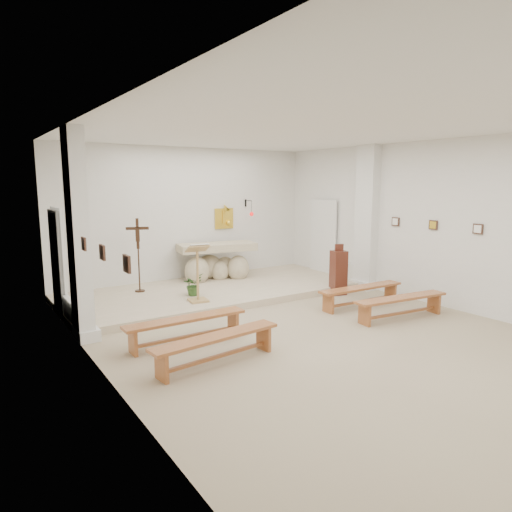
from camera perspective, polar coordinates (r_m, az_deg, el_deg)
ground at (r=8.11m, az=7.19°, el=-9.72°), size 7.00×10.00×0.00m
wall_left at (r=6.06m, az=-18.37°, el=0.45°), size 0.02×10.00×3.50m
wall_right at (r=10.34m, az=22.26°, el=3.70°), size 0.02×10.00×3.50m
wall_back at (r=11.93m, az=-8.50°, el=4.93°), size 7.00×0.02×3.50m
ceiling at (r=7.72m, az=7.73°, el=15.58°), size 7.00×10.00×0.02m
sanctuary_platform at (r=10.87m, az=-4.94°, el=-4.37°), size 6.98×3.00×0.15m
pilaster_left at (r=8.01m, az=-21.34°, el=2.33°), size 0.26×0.55×3.50m
pilaster_right at (r=11.49m, az=13.65°, el=4.61°), size 0.26×0.55×3.50m
gold_wall_relief at (r=12.39m, az=-4.01°, el=4.70°), size 0.55×0.04×0.55m
sanctuary_lamp at (r=12.53m, az=-0.65°, el=5.50°), size 0.11×0.36×0.44m
station_frame_left_front at (r=5.31m, az=-15.85°, el=-0.94°), size 0.03×0.20×0.20m
station_frame_left_mid at (r=6.26m, az=-18.66°, el=0.43°), size 0.03×0.20×0.20m
station_frame_left_rear at (r=7.22m, az=-20.73°, el=1.43°), size 0.03×0.20×0.20m
station_frame_right_front at (r=9.90m, az=26.00°, el=3.06°), size 0.03×0.20×0.20m
station_frame_right_mid at (r=10.44m, az=21.28°, el=3.64°), size 0.03×0.20×0.20m
station_frame_right_rear at (r=11.05m, az=17.05°, el=4.13°), size 0.03×0.20×0.20m
radiator_left at (r=8.96m, az=-22.13°, el=-6.71°), size 0.10×0.85×0.52m
radiator_right at (r=12.22m, az=11.18°, el=-2.05°), size 0.10×0.85×0.52m
altar at (r=11.78m, az=-4.99°, el=-0.99°), size 2.07×1.12×1.01m
lectern at (r=9.54m, az=-7.28°, el=-2.10°), size 0.49×0.43×1.24m
crucifix_stand at (r=10.61m, az=-14.51°, el=0.77°), size 0.49×0.23×1.68m
potted_plant at (r=10.17m, az=-7.87°, el=-3.54°), size 0.56×0.53×0.48m
donation_pedestal at (r=10.89m, az=10.27°, el=-2.01°), size 0.39×0.39×1.20m
bench_left_front at (r=7.63m, az=-8.73°, el=-8.40°), size 2.07×0.34×0.44m
bench_right_front at (r=9.95m, az=12.99°, el=-4.35°), size 2.08×0.41×0.44m
bench_left_second at (r=6.74m, az=-4.92°, el=-10.73°), size 2.10×0.56×0.44m
bench_right_second at (r=9.29m, az=17.69°, el=-5.53°), size 2.10×0.57×0.44m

